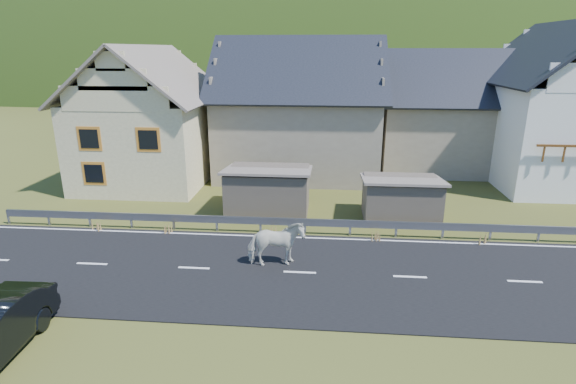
{
  "coord_description": "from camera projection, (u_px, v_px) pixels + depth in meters",
  "views": [
    {
      "loc": [
        0.85,
        -14.86,
        7.91
      ],
      "look_at": [
        -0.64,
        2.31,
        2.41
      ],
      "focal_mm": 28.0,
      "sensor_mm": 36.0,
      "label": 1
    }
  ],
  "objects": [
    {
      "name": "ground",
      "position": [
        300.0,
        273.0,
        16.58
      ],
      "size": [
        160.0,
        160.0,
        0.0
      ],
      "primitive_type": "plane",
      "color": "#3A3D17",
      "rests_on": "ground"
    },
    {
      "name": "road",
      "position": [
        300.0,
        273.0,
        16.57
      ],
      "size": [
        60.0,
        7.0,
        0.04
      ],
      "primitive_type": "cube",
      "color": "black",
      "rests_on": "ground"
    },
    {
      "name": "lane_markings",
      "position": [
        300.0,
        272.0,
        16.56
      ],
      "size": [
        60.0,
        6.6,
        0.01
      ],
      "primitive_type": "cube",
      "color": "silver",
      "rests_on": "road"
    },
    {
      "name": "guardrail",
      "position": [
        305.0,
        223.0,
        19.9
      ],
      "size": [
        28.1,
        0.09,
        0.75
      ],
      "color": "#93969B",
      "rests_on": "ground"
    },
    {
      "name": "shed_left",
      "position": [
        268.0,
        191.0,
        22.58
      ],
      "size": [
        4.3,
        3.3,
        2.4
      ],
      "primitive_type": "cube",
      "color": "brown",
      "rests_on": "ground"
    },
    {
      "name": "shed_right",
      "position": [
        401.0,
        199.0,
        21.6
      ],
      "size": [
        3.8,
        2.9,
        2.2
      ],
      "primitive_type": "cube",
      "color": "brown",
      "rests_on": "ground"
    },
    {
      "name": "house_cream",
      "position": [
        149.0,
        110.0,
        27.46
      ],
      "size": [
        7.8,
        9.8,
        8.3
      ],
      "color": "beige",
      "rests_on": "ground"
    },
    {
      "name": "house_stone_a",
      "position": [
        299.0,
        101.0,
        29.48
      ],
      "size": [
        10.8,
        9.8,
        8.9
      ],
      "color": "gray",
      "rests_on": "ground"
    },
    {
      "name": "house_stone_b",
      "position": [
        447.0,
        105.0,
        30.68
      ],
      "size": [
        9.8,
        8.8,
        8.1
      ],
      "color": "gray",
      "rests_on": "ground"
    },
    {
      "name": "house_white",
      "position": [
        562.0,
        98.0,
        27.09
      ],
      "size": [
        8.8,
        10.8,
        9.7
      ],
      "color": "white",
      "rests_on": "ground"
    },
    {
      "name": "mountain",
      "position": [
        337.0,
        117.0,
        193.07
      ],
      "size": [
        440.0,
        280.0,
        260.0
      ],
      "primitive_type": "ellipsoid",
      "color": "#1D3D0F",
      "rests_on": "ground"
    },
    {
      "name": "conifer_patch",
      "position": [
        126.0,
        56.0,
        123.67
      ],
      "size": [
        76.0,
        50.0,
        28.0
      ],
      "primitive_type": "ellipsoid",
      "color": "black",
      "rests_on": "ground"
    },
    {
      "name": "horse",
      "position": [
        276.0,
        244.0,
        16.83
      ],
      "size": [
        1.38,
        2.26,
        1.78
      ],
      "primitive_type": "imported",
      "rotation": [
        0.0,
        0.0,
        1.78
      ],
      "color": "silver",
      "rests_on": "road"
    }
  ]
}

